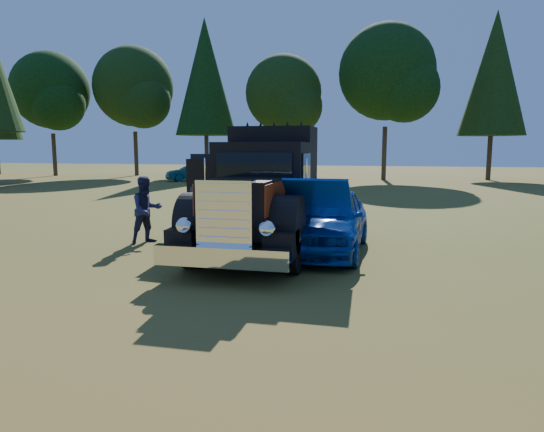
{
  "coord_description": "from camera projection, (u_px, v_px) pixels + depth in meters",
  "views": [
    {
      "loc": [
        4.1,
        -9.4,
        2.46
      ],
      "look_at": [
        1.74,
        0.74,
        1.0
      ],
      "focal_mm": 32.0,
      "sensor_mm": 36.0,
      "label": 1
    }
  ],
  "objects": [
    {
      "name": "ground",
      "position": [
        185.0,
        265.0,
        10.33
      ],
      "size": [
        120.0,
        120.0,
        0.0
      ],
      "primitive_type": "plane",
      "color": "#385418",
      "rests_on": "ground"
    },
    {
      "name": "treeline",
      "position": [
        315.0,
        77.0,
        36.06
      ],
      "size": [
        72.1,
        24.04,
        13.84
      ],
      "color": "#2D2116",
      "rests_on": "ground"
    },
    {
      "name": "diamond_t_truck",
      "position": [
        266.0,
        198.0,
        11.68
      ],
      "size": [
        3.38,
        7.16,
        3.0
      ],
      "color": "black",
      "rests_on": "ground"
    },
    {
      "name": "hotrod_coupe",
      "position": [
        326.0,
        220.0,
        11.55
      ],
      "size": [
        1.92,
        4.57,
        1.89
      ],
      "color": "#081AB7",
      "rests_on": "ground"
    },
    {
      "name": "spectator_near",
      "position": [
        199.0,
        220.0,
        11.23
      ],
      "size": [
        0.52,
        0.66,
        1.61
      ],
      "primitive_type": "imported",
      "rotation": [
        0.0,
        0.0,
        1.33
      ],
      "color": "#1F3049",
      "rests_on": "ground"
    },
    {
      "name": "spectator_far",
      "position": [
        146.0,
        210.0,
        12.63
      ],
      "size": [
        1.04,
        1.07,
        1.74
      ],
      "primitive_type": "imported",
      "rotation": [
        0.0,
        0.0,
        0.9
      ],
      "color": "#21234E",
      "rests_on": "ground"
    },
    {
      "name": "distant_teal_car",
      "position": [
        191.0,
        173.0,
        36.77
      ],
      "size": [
        3.68,
        3.25,
        1.21
      ],
      "primitive_type": "imported",
      "rotation": [
        0.0,
        0.0,
        -0.91
      ],
      "color": "#082E34",
      "rests_on": "ground"
    }
  ]
}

